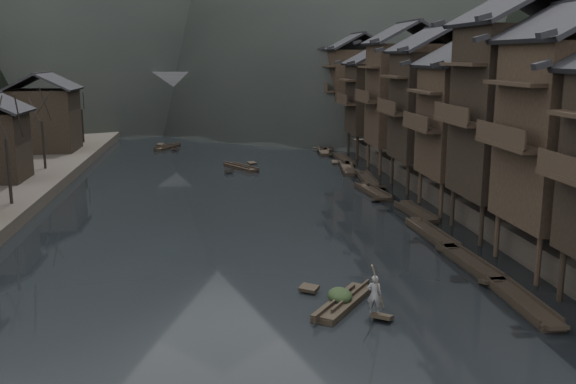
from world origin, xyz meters
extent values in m
plane|color=black|center=(0.00, 0.00, 0.00)|extent=(300.00, 300.00, 0.00)
cube|color=#2D2823|center=(35.00, 40.00, 0.90)|extent=(40.00, 200.00, 1.80)
cylinder|color=black|center=(14.20, -5.60, 1.30)|extent=(0.30, 0.30, 2.90)
cylinder|color=black|center=(14.20, -3.40, 1.30)|extent=(0.30, 0.30, 2.90)
cylinder|color=black|center=(14.20, 1.40, 1.30)|extent=(0.30, 0.30, 2.90)
cylinder|color=black|center=(16.95, 1.40, 1.30)|extent=(0.30, 0.30, 2.90)
cube|color=black|center=(13.30, -1.00, 6.89)|extent=(1.20, 5.70, 0.25)
cylinder|color=black|center=(14.20, 3.60, 1.30)|extent=(0.30, 0.30, 2.90)
cylinder|color=black|center=(14.20, 8.40, 1.30)|extent=(0.30, 0.30, 2.90)
cylinder|color=black|center=(16.95, 3.60, 1.30)|extent=(0.30, 0.30, 2.90)
cylinder|color=black|center=(16.95, 8.40, 1.30)|extent=(0.30, 0.30, 2.90)
cube|color=black|center=(17.30, 6.00, 7.93)|extent=(7.00, 6.00, 10.65)
cube|color=black|center=(13.30, 6.00, 7.39)|extent=(1.20, 5.70, 0.25)
cylinder|color=black|center=(14.20, 10.60, 1.30)|extent=(0.30, 0.30, 2.90)
cylinder|color=black|center=(14.20, 15.40, 1.30)|extent=(0.30, 0.30, 2.90)
cylinder|color=black|center=(16.95, 10.60, 1.30)|extent=(0.30, 0.30, 2.90)
cylinder|color=black|center=(16.95, 15.40, 1.30)|extent=(0.30, 0.30, 2.90)
cube|color=black|center=(17.30, 13.00, 6.62)|extent=(7.00, 6.00, 8.03)
cube|color=black|center=(13.30, 13.00, 6.21)|extent=(1.20, 5.70, 0.25)
cylinder|color=black|center=(14.20, 18.60, 1.30)|extent=(0.30, 0.30, 2.90)
cylinder|color=black|center=(14.20, 23.40, 1.30)|extent=(0.30, 0.30, 2.90)
cylinder|color=black|center=(16.95, 18.60, 1.30)|extent=(0.30, 0.30, 2.90)
cylinder|color=black|center=(16.95, 23.40, 1.30)|extent=(0.30, 0.30, 2.90)
cube|color=black|center=(17.30, 21.00, 7.15)|extent=(7.00, 6.00, 9.10)
cube|color=black|center=(13.30, 21.00, 6.69)|extent=(1.20, 5.70, 0.25)
cylinder|color=black|center=(14.20, 27.60, 1.30)|extent=(0.30, 0.30, 2.90)
cylinder|color=black|center=(14.20, 32.40, 1.30)|extent=(0.30, 0.30, 2.90)
cylinder|color=black|center=(16.95, 27.60, 1.30)|extent=(0.30, 0.30, 2.90)
cylinder|color=black|center=(16.95, 32.40, 1.30)|extent=(0.30, 0.30, 2.90)
cube|color=black|center=(17.30, 30.00, 7.57)|extent=(7.00, 6.00, 9.93)
cube|color=black|center=(13.30, 30.00, 7.07)|extent=(1.20, 5.70, 0.25)
cylinder|color=black|center=(14.20, 37.60, 1.30)|extent=(0.30, 0.30, 2.90)
cylinder|color=black|center=(14.20, 42.40, 1.30)|extent=(0.30, 0.30, 2.90)
cylinder|color=black|center=(16.95, 37.60, 1.30)|extent=(0.30, 0.30, 2.90)
cylinder|color=black|center=(16.95, 42.40, 1.30)|extent=(0.30, 0.30, 2.90)
cube|color=black|center=(17.30, 40.00, 6.52)|extent=(7.00, 6.00, 7.85)
cube|color=black|center=(13.30, 40.00, 6.13)|extent=(1.20, 5.70, 0.25)
cylinder|color=black|center=(14.20, 49.60, 1.30)|extent=(0.30, 0.30, 2.90)
cylinder|color=black|center=(14.20, 54.40, 1.30)|extent=(0.30, 0.30, 2.90)
cylinder|color=black|center=(16.95, 49.60, 1.30)|extent=(0.30, 0.30, 2.90)
cylinder|color=black|center=(16.95, 54.40, 1.30)|extent=(0.30, 0.30, 2.90)
cube|color=black|center=(17.30, 52.00, 7.39)|extent=(7.00, 6.00, 9.58)
cube|color=black|center=(13.30, 52.00, 6.91)|extent=(1.20, 5.70, 0.25)
cube|color=black|center=(-20.50, 42.00, 4.60)|extent=(6.50, 6.50, 6.80)
cylinder|color=black|center=(-17.00, 14.67, 3.58)|extent=(0.24, 0.24, 4.75)
cylinder|color=black|center=(-17.00, 29.71, 3.46)|extent=(0.24, 0.24, 4.52)
cylinder|color=black|center=(-17.00, 48.78, 3.23)|extent=(0.24, 0.24, 4.06)
cube|color=black|center=(12.16, -5.81, 0.15)|extent=(1.16, 6.26, 0.30)
cube|color=black|center=(12.16, -5.81, 0.33)|extent=(1.22, 6.14, 0.10)
cube|color=black|center=(12.13, -2.81, 0.29)|extent=(0.94, 0.78, 0.33)
cube|color=black|center=(12.19, -8.81, 0.29)|extent=(0.94, 0.78, 0.33)
cube|color=black|center=(12.02, 0.03, 0.15)|extent=(1.52, 6.84, 0.30)
cube|color=black|center=(12.02, 0.03, 0.33)|extent=(1.57, 6.70, 0.10)
cube|color=black|center=(12.23, 3.28, 0.29)|extent=(0.99, 0.89, 0.35)
cube|color=black|center=(11.82, -3.22, 0.29)|extent=(0.99, 0.89, 0.35)
cube|color=black|center=(11.88, 5.81, 0.15)|extent=(1.46, 7.02, 0.30)
cube|color=black|center=(11.88, 5.81, 0.33)|extent=(1.51, 6.88, 0.10)
cube|color=black|center=(12.06, 9.15, 0.29)|extent=(0.98, 0.90, 0.35)
cube|color=black|center=(11.71, 2.47, 0.29)|extent=(0.98, 0.90, 0.35)
cube|color=black|center=(12.68, 11.70, 0.15)|extent=(1.64, 5.91, 0.30)
cube|color=black|center=(12.68, 11.70, 0.33)|extent=(1.69, 5.80, 0.10)
cube|color=black|center=(12.95, 14.49, 0.29)|extent=(1.00, 0.81, 0.32)
cube|color=black|center=(12.42, 8.92, 0.29)|extent=(1.00, 0.81, 0.32)
cube|color=black|center=(11.34, 19.15, 0.15)|extent=(1.78, 6.39, 0.30)
cube|color=black|center=(11.34, 19.15, 0.33)|extent=(1.82, 6.27, 0.10)
cube|color=black|center=(11.67, 22.16, 0.29)|extent=(1.01, 0.87, 0.33)
cube|color=black|center=(11.01, 16.14, 0.29)|extent=(1.01, 0.87, 0.33)
cube|color=black|center=(12.22, 24.74, 0.15)|extent=(1.69, 7.67, 0.30)
cube|color=black|center=(12.22, 24.74, 0.33)|extent=(1.74, 7.52, 0.10)
cube|color=black|center=(11.93, 28.38, 0.29)|extent=(1.01, 1.00, 0.37)
cube|color=black|center=(12.51, 21.10, 0.29)|extent=(1.01, 1.00, 0.37)
cube|color=black|center=(11.62, 31.00, 0.15)|extent=(1.98, 7.48, 0.30)
cube|color=black|center=(11.62, 31.00, 0.33)|extent=(2.01, 7.34, 0.10)
cube|color=black|center=(11.20, 34.52, 0.29)|extent=(1.04, 1.01, 0.36)
cube|color=black|center=(12.05, 27.47, 0.29)|extent=(1.04, 1.01, 0.36)
cube|color=black|center=(12.38, 36.10, 0.15)|extent=(1.13, 7.19, 0.30)
cube|color=black|center=(12.38, 36.10, 0.33)|extent=(1.18, 7.05, 0.10)
cube|color=black|center=(12.36, 39.55, 0.29)|extent=(0.94, 0.88, 0.36)
cube|color=black|center=(12.39, 32.65, 0.29)|extent=(0.94, 0.88, 0.36)
cube|color=black|center=(11.27, 42.83, 0.15)|extent=(1.85, 5.94, 0.30)
cube|color=black|center=(11.27, 42.83, 0.33)|extent=(1.89, 5.84, 0.10)
cube|color=black|center=(10.91, 45.62, 0.29)|extent=(1.02, 0.84, 0.32)
cube|color=black|center=(11.64, 40.05, 0.29)|extent=(1.02, 0.84, 0.32)
cube|color=black|center=(11.55, 47.10, 0.15)|extent=(2.08, 7.64, 0.30)
cube|color=black|center=(11.55, 47.10, 0.33)|extent=(2.12, 7.49, 0.10)
cube|color=black|center=(12.02, 50.69, 0.29)|extent=(1.05, 1.04, 0.36)
cube|color=black|center=(11.07, 43.50, 0.29)|extent=(1.05, 1.04, 0.36)
cube|color=black|center=(11.80, 54.06, 0.15)|extent=(1.61, 6.58, 0.30)
cube|color=black|center=(11.80, 54.06, 0.33)|extent=(1.65, 6.45, 0.10)
cube|color=black|center=(12.04, 57.17, 0.29)|extent=(0.99, 0.87, 0.34)
cube|color=black|center=(11.55, 50.94, 0.29)|extent=(0.99, 0.87, 0.34)
cube|color=black|center=(12.39, 59.40, 0.15)|extent=(1.32, 7.28, 0.30)
cube|color=black|center=(12.39, 59.40, 0.33)|extent=(1.37, 7.14, 0.10)
cube|color=black|center=(12.49, 62.88, 0.29)|extent=(0.96, 0.92, 0.36)
cube|color=black|center=(12.28, 55.92, 0.29)|extent=(0.96, 0.92, 0.36)
cube|color=black|center=(0.85, 32.72, 0.15)|extent=(3.52, 5.17, 0.30)
cube|color=black|center=(0.85, 32.72, 0.33)|extent=(3.51, 5.11, 0.10)
cube|color=black|center=(2.12, 34.97, 0.29)|extent=(1.07, 1.00, 0.31)
cube|color=black|center=(-0.43, 30.47, 0.29)|extent=(1.07, 1.00, 0.31)
cube|color=black|center=(-7.64, 48.72, 0.15)|extent=(3.10, 5.09, 0.30)
cube|color=black|center=(-7.64, 48.72, 0.33)|extent=(3.10, 5.01, 0.10)
cube|color=black|center=(-8.69, 50.95, 0.29)|extent=(1.04, 0.94, 0.30)
cube|color=black|center=(-6.58, 46.48, 0.29)|extent=(1.04, 0.94, 0.30)
cube|color=#4C4C4F|center=(0.00, 72.00, 7.20)|extent=(40.00, 6.00, 1.60)
cube|color=#4C4C4F|center=(0.00, 69.30, 8.50)|extent=(40.00, 0.50, 1.00)
cube|color=#4C4C4F|center=(0.00, 74.70, 8.50)|extent=(40.00, 0.50, 1.00)
cube|color=#4C4C4F|center=(-14.00, 72.00, 3.20)|extent=(3.20, 6.00, 6.40)
cube|color=#4C4C4F|center=(-4.50, 72.00, 3.20)|extent=(3.20, 6.00, 6.40)
cube|color=#4C4C4F|center=(4.50, 72.00, 3.20)|extent=(3.20, 6.00, 6.40)
cube|color=#4C4C4F|center=(14.00, 72.00, 3.20)|extent=(3.20, 6.00, 6.40)
cube|color=black|center=(3.89, -4.96, 0.15)|extent=(3.65, 4.58, 0.30)
cube|color=black|center=(3.89, -4.96, 0.33)|extent=(3.63, 4.53, 0.10)
cube|color=black|center=(2.56, -3.06, 0.29)|extent=(1.08, 1.01, 0.30)
cube|color=black|center=(5.23, -6.87, 0.29)|extent=(1.08, 1.01, 0.30)
ellipsoid|color=black|center=(3.75, -4.76, 0.79)|extent=(1.16, 1.52, 0.70)
imported|color=slate|center=(4.95, -6.47, 1.33)|extent=(0.74, 0.58, 1.78)
cylinder|color=#8C7A51|center=(5.15, -6.47, 3.86)|extent=(1.45, 2.74, 3.28)
camera|label=1|loc=(-1.99, -32.58, 11.41)|focal=40.00mm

